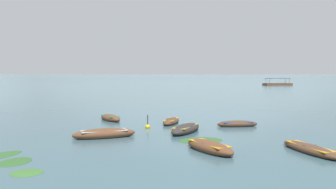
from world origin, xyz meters
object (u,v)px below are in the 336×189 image
at_px(rowboat_4, 310,149).
at_px(rowboat_5, 110,118).
at_px(rowboat_1, 209,147).
at_px(rowboat_3, 186,129).
at_px(ferry_0, 278,84).
at_px(rowboat_0, 237,124).
at_px(rowboat_6, 171,121).
at_px(mooring_buoy, 148,127).
at_px(rowboat_2, 104,134).

height_order(rowboat_4, rowboat_5, rowboat_5).
bearing_deg(rowboat_1, rowboat_3, 95.08).
distance_m(rowboat_1, ferry_0, 104.15).
distance_m(rowboat_1, rowboat_4, 5.14).
height_order(rowboat_0, rowboat_5, rowboat_5).
bearing_deg(rowboat_6, ferry_0, 63.72).
distance_m(rowboat_6, ferry_0, 95.38).
distance_m(ferry_0, mooring_buoy, 98.25).
height_order(rowboat_1, ferry_0, ferry_0).
bearing_deg(rowboat_1, ferry_0, 66.80).
height_order(rowboat_0, rowboat_4, rowboat_0).
relative_size(rowboat_3, rowboat_5, 1.26).
relative_size(rowboat_5, ferry_0, 0.35).
relative_size(rowboat_2, ferry_0, 0.43).
bearing_deg(rowboat_6, rowboat_3, -81.05).
bearing_deg(rowboat_6, rowboat_1, -83.30).
distance_m(rowboat_6, mooring_buoy, 2.96).
bearing_deg(rowboat_5, rowboat_6, -23.63).
bearing_deg(rowboat_1, rowboat_2, 143.88).
distance_m(rowboat_3, mooring_buoy, 3.28).
xyz_separation_m(rowboat_4, rowboat_5, (-11.37, 13.10, 0.04)).
relative_size(rowboat_0, rowboat_6, 0.91).
distance_m(rowboat_2, rowboat_6, 7.54).
relative_size(rowboat_1, rowboat_5, 1.16).
relative_size(rowboat_0, rowboat_3, 0.76).
bearing_deg(rowboat_0, mooring_buoy, -177.16).
bearing_deg(rowboat_2, rowboat_4, -24.42).
bearing_deg(rowboat_4, mooring_buoy, 133.58).
bearing_deg(rowboat_2, rowboat_3, 16.83).
xyz_separation_m(rowboat_1, rowboat_3, (-0.53, 5.96, 0.01)).
relative_size(rowboat_3, mooring_buoy, 3.91).
bearing_deg(rowboat_0, rowboat_6, 158.93).
height_order(rowboat_1, mooring_buoy, mooring_buoy).
xyz_separation_m(rowboat_3, rowboat_4, (5.62, -6.64, -0.06)).
height_order(rowboat_0, rowboat_6, rowboat_0).
bearing_deg(rowboat_1, rowboat_0, 65.76).
bearing_deg(rowboat_3, rowboat_2, -163.17).
bearing_deg(ferry_0, rowboat_6, -116.28).
xyz_separation_m(rowboat_2, mooring_buoy, (2.80, 3.64, -0.12)).
relative_size(rowboat_1, rowboat_3, 0.92).
xyz_separation_m(rowboat_1, rowboat_5, (-6.28, 12.42, -0.01)).
bearing_deg(ferry_0, rowboat_5, -119.59).
bearing_deg(mooring_buoy, rowboat_5, 125.23).
bearing_deg(rowboat_6, rowboat_0, -21.07).
height_order(rowboat_1, rowboat_3, rowboat_3).
height_order(rowboat_1, rowboat_2, rowboat_2).
xyz_separation_m(rowboat_0, rowboat_6, (-4.94, 1.90, -0.00)).
distance_m(rowboat_1, rowboat_3, 5.98).
bearing_deg(mooring_buoy, rowboat_0, 2.84).
xyz_separation_m(rowboat_4, mooring_buoy, (-8.22, 8.64, -0.06)).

